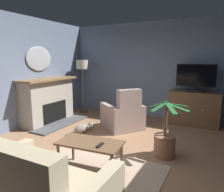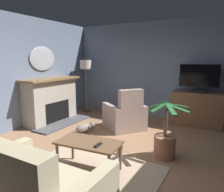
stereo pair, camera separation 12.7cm
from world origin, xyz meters
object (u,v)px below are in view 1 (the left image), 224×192
armchair_by_fireplace (123,116)px  tv_remote (100,145)px  coffee_table (90,146)px  television (196,77)px  cat (84,128)px  wall_mirror_oval (39,59)px  potted_plant_tall_palm_by_window (165,143)px  fireplace (48,102)px  tv_cabinet (194,109)px  floor_lamp (82,69)px

armchair_by_fireplace → tv_remote: bearing=-74.1°
armchair_by_fireplace → coffee_table: bearing=-79.1°
television → cat: television is taller
wall_mirror_oval → potted_plant_tall_palm_by_window: size_ratio=0.85×
fireplace → tv_cabinet: fireplace is taller
tv_cabinet → tv_remote: (-0.89, -3.23, 0.07)m
floor_lamp → cat: bearing=-54.7°
wall_mirror_oval → tv_remote: size_ratio=4.99×
armchair_by_fireplace → floor_lamp: bearing=153.6°
television → potted_plant_tall_palm_by_window: bearing=-95.9°
television → armchair_by_fireplace: (-1.50, -1.05, -0.93)m
cat → tv_cabinet: bearing=39.1°
wall_mirror_oval → cat: size_ratio=1.30×
wall_mirror_oval → potted_plant_tall_palm_by_window: bearing=-9.5°
fireplace → television: bearing=23.4°
fireplace → floor_lamp: (0.15, 1.37, 0.80)m
coffee_table → cat: size_ratio=1.55×
cat → armchair_by_fireplace: bearing=44.5°
fireplace → floor_lamp: 1.60m
wall_mirror_oval → coffee_table: 3.34m
tv_cabinet → armchair_by_fireplace: (-1.50, -1.10, -0.10)m
wall_mirror_oval → tv_cabinet: wall_mirror_oval is taller
tv_cabinet → armchair_by_fireplace: size_ratio=1.03×
wall_mirror_oval → floor_lamp: size_ratio=0.51×
tv_cabinet → coffee_table: 3.36m
fireplace → tv_remote: bearing=-32.8°
television → floor_lamp: floor_lamp is taller
fireplace → cat: fireplace is taller
armchair_by_fireplace → cat: armchair_by_fireplace is taller
wall_mirror_oval → potted_plant_tall_palm_by_window: wall_mirror_oval is taller
wall_mirror_oval → floor_lamp: 1.47m
cat → tv_remote: bearing=-47.8°
fireplace → cat: 1.38m
wall_mirror_oval → tv_remote: bearing=-30.5°
fireplace → television: television is taller
wall_mirror_oval → tv_remote: wall_mirror_oval is taller
tv_cabinet → coffee_table: size_ratio=1.23×
television → cat: size_ratio=1.44×
television → floor_lamp: size_ratio=0.56×
floor_lamp → potted_plant_tall_palm_by_window: bearing=-32.2°
tv_remote → armchair_by_fireplace: 2.22m
tv_cabinet → cat: tv_cabinet is taller
tv_cabinet → cat: bearing=-140.9°
fireplace → floor_lamp: size_ratio=1.03×
fireplace → floor_lamp: floor_lamp is taller
tv_cabinet → potted_plant_tall_palm_by_window: size_ratio=1.25×
potted_plant_tall_palm_by_window → floor_lamp: (-3.11, 1.96, 1.12)m
coffee_table → armchair_by_fireplace: size_ratio=0.84×
fireplace → tv_cabinet: bearing=24.2°
television → tv_remote: television is taller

